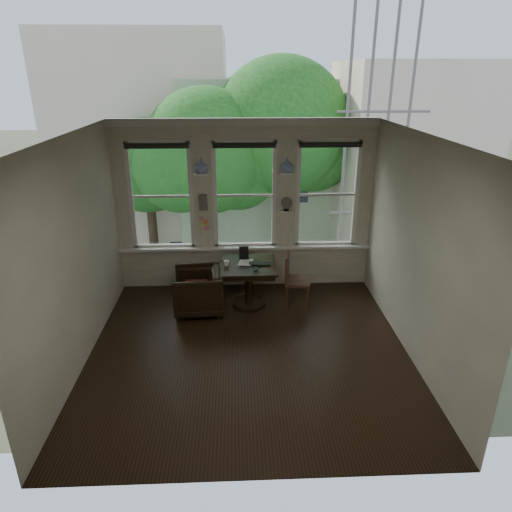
{
  "coord_description": "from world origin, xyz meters",
  "views": [
    {
      "loc": [
        -0.14,
        -5.55,
        3.71
      ],
      "look_at": [
        0.14,
        0.9,
        1.09
      ],
      "focal_mm": 32.0,
      "sensor_mm": 36.0,
      "label": 1
    }
  ],
  "objects_px": {
    "laptop": "(260,265)",
    "mug": "(226,263)",
    "armchair_left": "(199,291)",
    "side_chair_right": "(298,281)",
    "table": "(249,285)"
  },
  "relations": [
    {
      "from": "armchair_left",
      "to": "laptop",
      "type": "distance_m",
      "value": 1.09
    },
    {
      "from": "table",
      "to": "laptop",
      "type": "relative_size",
      "value": 2.55
    },
    {
      "from": "armchair_left",
      "to": "laptop",
      "type": "xyz_separation_m",
      "value": [
        1.01,
        0.12,
        0.4
      ]
    },
    {
      "from": "table",
      "to": "side_chair_right",
      "type": "relative_size",
      "value": 0.98
    },
    {
      "from": "laptop",
      "to": "side_chair_right",
      "type": "bearing_deg",
      "value": 9.43
    },
    {
      "from": "side_chair_right",
      "to": "laptop",
      "type": "bearing_deg",
      "value": 101.9
    },
    {
      "from": "laptop",
      "to": "armchair_left",
      "type": "bearing_deg",
      "value": -165.16
    },
    {
      "from": "side_chair_right",
      "to": "laptop",
      "type": "distance_m",
      "value": 0.72
    },
    {
      "from": "laptop",
      "to": "mug",
      "type": "distance_m",
      "value": 0.55
    },
    {
      "from": "table",
      "to": "armchair_left",
      "type": "xyz_separation_m",
      "value": [
        -0.83,
        -0.18,
        -0.01
      ]
    },
    {
      "from": "table",
      "to": "laptop",
      "type": "bearing_deg",
      "value": -19.12
    },
    {
      "from": "armchair_left",
      "to": "side_chair_right",
      "type": "xyz_separation_m",
      "value": [
        1.66,
        0.13,
        0.09
      ]
    },
    {
      "from": "laptop",
      "to": "mug",
      "type": "xyz_separation_m",
      "value": [
        -0.55,
        0.02,
        0.03
      ]
    },
    {
      "from": "table",
      "to": "armchair_left",
      "type": "height_order",
      "value": "table"
    },
    {
      "from": "side_chair_right",
      "to": "laptop",
      "type": "relative_size",
      "value": 2.61
    }
  ]
}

